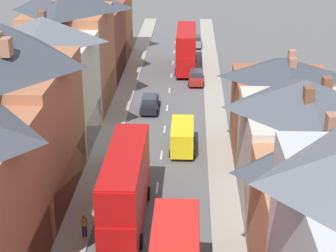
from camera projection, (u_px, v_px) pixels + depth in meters
The scene contains 12 objects.
pavement_left at pixel (115, 120), 56.54m from camera, with size 2.20×104.00×0.14m, color gray.
pavement_right at pixel (216, 122), 56.14m from camera, with size 2.20×104.00×0.14m, color gray.
centre_line_dashes at pixel (165, 129), 54.51m from camera, with size 0.14×97.80×0.01m.
terrace_row_left at pixel (32, 95), 44.79m from camera, with size 8.00×79.18×13.81m.
double_decker_bus_lead at pixel (126, 186), 37.66m from camera, with size 2.74×10.80×5.30m.
double_decker_bus_mid_street at pixel (186, 48), 72.91m from camera, with size 2.74×10.80×5.30m.
car_parked_left_a at pixel (150, 103), 58.94m from camera, with size 1.90×4.56×1.70m.
car_parked_right_a at pixel (195, 41), 84.83m from camera, with size 1.90×4.43×1.71m.
car_mid_black at pixel (196, 77), 67.68m from camera, with size 1.90×4.49×1.70m.
car_mid_white at pixel (122, 159), 46.33m from camera, with size 1.90×4.01×1.67m.
delivery_van at pixel (182, 136), 49.45m from camera, with size 2.20×5.20×2.41m.
pedestrian_mid_right at pixel (84, 225), 36.54m from camera, with size 0.36×0.22×1.61m.
Camera 1 is at (2.45, -14.38, 20.68)m, focal length 60.00 mm.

